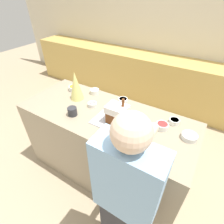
{
  "coord_description": "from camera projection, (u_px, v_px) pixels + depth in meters",
  "views": [
    {
      "loc": [
        0.83,
        -1.21,
        2.04
      ],
      "look_at": [
        0.09,
        0.0,
        0.99
      ],
      "focal_mm": 28.0,
      "sensor_mm": 36.0,
      "label": 1
    }
  ],
  "objects": [
    {
      "name": "ground_plane",
      "position": [
        107.0,
        168.0,
        2.39
      ],
      "size": [
        12.0,
        12.0,
        0.0
      ],
      "primitive_type": "plane",
      "color": "tan"
    },
    {
      "name": "wall_back",
      "position": [
        174.0,
        33.0,
        3.19
      ],
      "size": [
        8.0,
        0.05,
        2.6
      ],
      "color": "beige",
      "rests_on": "ground_plane"
    },
    {
      "name": "back_cabinet_block",
      "position": [
        160.0,
        81.0,
        3.46
      ],
      "size": [
        6.0,
        0.6,
        0.94
      ],
      "color": "tan",
      "rests_on": "ground_plane"
    },
    {
      "name": "kitchen_island",
      "position": [
        106.0,
        145.0,
        2.11
      ],
      "size": [
        1.89,
        0.78,
        0.93
      ],
      "color": "gray",
      "rests_on": "ground_plane"
    },
    {
      "name": "baking_tray",
      "position": [
        117.0,
        122.0,
        1.72
      ],
      "size": [
        0.47,
        0.31,
        0.01
      ],
      "color": "#B2B2BC",
      "rests_on": "kitchen_island"
    },
    {
      "name": "gingerbread_house",
      "position": [
        117.0,
        114.0,
        1.66
      ],
      "size": [
        0.2,
        0.16,
        0.27
      ],
      "color": "brown",
      "rests_on": "baking_tray"
    },
    {
      "name": "decorative_tree",
      "position": [
        76.0,
        86.0,
        1.98
      ],
      "size": [
        0.16,
        0.16,
        0.33
      ],
      "color": "#DBD675",
      "rests_on": "kitchen_island"
    },
    {
      "name": "candy_bowl_far_left",
      "position": [
        162.0,
        126.0,
        1.64
      ],
      "size": [
        0.12,
        0.12,
        0.05
      ],
      "color": "white",
      "rests_on": "kitchen_island"
    },
    {
      "name": "candy_bowl_beside_tree",
      "position": [
        95.0,
        91.0,
        2.16
      ],
      "size": [
        0.11,
        0.11,
        0.05
      ],
      "color": "white",
      "rests_on": "kitchen_island"
    },
    {
      "name": "candy_bowl_center_rear",
      "position": [
        74.0,
        88.0,
        2.23
      ],
      "size": [
        0.14,
        0.14,
        0.05
      ],
      "color": "white",
      "rests_on": "kitchen_island"
    },
    {
      "name": "candy_bowl_near_tray_left",
      "position": [
        189.0,
        136.0,
        1.53
      ],
      "size": [
        0.14,
        0.14,
        0.04
      ],
      "color": "silver",
      "rests_on": "kitchen_island"
    },
    {
      "name": "candy_bowl_behind_tray",
      "position": [
        123.0,
        100.0,
        1.99
      ],
      "size": [
        0.11,
        0.11,
        0.05
      ],
      "color": "white",
      "rests_on": "kitchen_island"
    },
    {
      "name": "candy_bowl_front_corner",
      "position": [
        174.0,
        121.0,
        1.7
      ],
      "size": [
        0.1,
        0.1,
        0.05
      ],
      "color": "white",
      "rests_on": "kitchen_island"
    },
    {
      "name": "candy_bowl_near_tray_right",
      "position": [
        92.0,
        104.0,
        1.94
      ],
      "size": [
        0.1,
        0.1,
        0.04
      ],
      "color": "silver",
      "rests_on": "kitchen_island"
    },
    {
      "name": "mug",
      "position": [
        72.0,
        111.0,
        1.79
      ],
      "size": [
        0.1,
        0.1,
        0.09
      ],
      "color": "#2D2D33",
      "rests_on": "kitchen_island"
    },
    {
      "name": "person",
      "position": [
        125.0,
        202.0,
        1.21
      ],
      "size": [
        0.42,
        0.52,
        1.58
      ],
      "color": "#333338",
      "rests_on": "ground_plane"
    }
  ]
}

